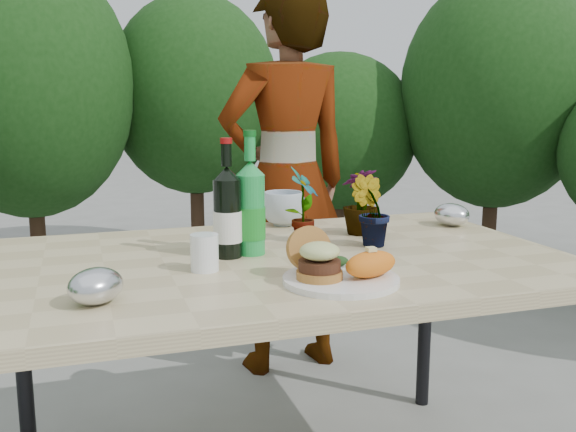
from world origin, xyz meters
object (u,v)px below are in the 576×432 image
object	(u,v)px
person	(287,182)
dinner_plate	(341,280)
patio_table	(279,277)
wine_bottle	(227,214)

from	to	relation	value
person	dinner_plate	bearing A→B (deg)	70.51
patio_table	wine_bottle	world-z (taller)	wine_bottle
patio_table	dinner_plate	bearing A→B (deg)	-77.39
patio_table	person	xyz separation A→B (m)	(0.33, 0.94, 0.14)
wine_bottle	dinner_plate	bearing A→B (deg)	-60.90
wine_bottle	person	bearing A→B (deg)	61.14
patio_table	dinner_plate	distance (m)	0.30
patio_table	dinner_plate	world-z (taller)	dinner_plate
dinner_plate	wine_bottle	xyz separation A→B (m)	(-0.20, 0.34, 0.11)
person	patio_table	bearing A→B (deg)	63.40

